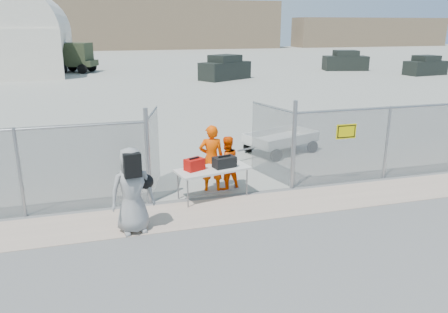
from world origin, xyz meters
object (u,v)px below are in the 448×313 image
object	(u,v)px
utility_trailer	(281,142)
security_worker_left	(211,158)
security_worker_right	(227,163)
folding_table	(213,183)
visitor	(132,191)

from	to	relation	value
utility_trailer	security_worker_left	bearing A→B (deg)	-159.05
security_worker_right	utility_trailer	world-z (taller)	security_worker_right
folding_table	utility_trailer	xyz separation A→B (m)	(3.45, 3.52, -0.01)
security_worker_right	security_worker_left	bearing A→B (deg)	-12.10
visitor	security_worker_left	bearing A→B (deg)	33.71
security_worker_right	folding_table	bearing A→B (deg)	32.66
security_worker_left	visitor	size ratio (longest dim) A/B	0.96
utility_trailer	folding_table	bearing A→B (deg)	-155.24
security_worker_right	visitor	size ratio (longest dim) A/B	0.78
security_worker_right	utility_trailer	size ratio (longest dim) A/B	0.47
folding_table	visitor	world-z (taller)	visitor
folding_table	visitor	size ratio (longest dim) A/B	1.00
security_worker_right	utility_trailer	distance (m)	4.19
security_worker_left	security_worker_right	size ratio (longest dim) A/B	1.22
security_worker_left	security_worker_right	world-z (taller)	security_worker_left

